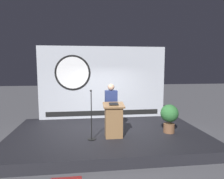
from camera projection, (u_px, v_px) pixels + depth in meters
name	position (u px, v px, depth m)	size (l,w,h in m)	color
ground_plane	(108.00, 140.00, 6.74)	(40.00, 40.00, 0.00)	#4C4C51
stage_platform	(108.00, 136.00, 6.72)	(6.40, 4.00, 0.30)	black
banner_display	(102.00, 83.00, 8.35)	(5.29, 0.12, 3.01)	#B2B7C1
podium	(114.00, 120.00, 6.14)	(0.64, 0.50, 1.08)	olive
speaker_person	(111.00, 108.00, 6.58)	(0.40, 0.26, 1.62)	black
microphone_stand	(91.00, 122.00, 5.97)	(0.24, 0.55, 1.48)	black
potted_plant	(169.00, 116.00, 6.55)	(0.58, 0.58, 0.94)	brown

